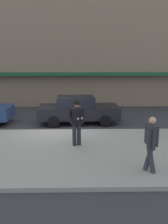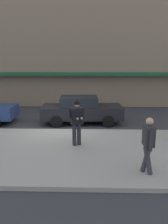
{
  "view_description": "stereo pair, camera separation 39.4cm",
  "coord_description": "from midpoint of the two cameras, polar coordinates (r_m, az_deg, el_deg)",
  "views": [
    {
      "loc": [
        1.25,
        -10.69,
        3.31
      ],
      "look_at": [
        1.4,
        -2.35,
        1.49
      ],
      "focal_mm": 35.0,
      "sensor_mm": 36.0,
      "label": 1
    },
    {
      "loc": [
        1.64,
        -10.68,
        3.31
      ],
      "look_at": [
        1.4,
        -2.35,
        1.49
      ],
      "focal_mm": 35.0,
      "sensor_mm": 36.0,
      "label": 2
    }
  ],
  "objects": [
    {
      "name": "ground_plane",
      "position": [
        11.28,
        -8.42,
        -4.89
      ],
      "size": [
        80.0,
        80.0,
        0.0
      ],
      "primitive_type": "plane",
      "color": "#333338"
    },
    {
      "name": "sidewalk",
      "position": [
        8.49,
        -4.06,
        -10.16
      ],
      "size": [
        32.0,
        5.3,
        0.14
      ],
      "primitive_type": "cube",
      "color": "#99968E",
      "rests_on": "ground"
    },
    {
      "name": "curb_paint_line",
      "position": [
        11.24,
        -3.31,
        -4.82
      ],
      "size": [
        28.0,
        0.12,
        0.01
      ],
      "primitive_type": "cube",
      "color": "silver",
      "rests_on": "ground"
    },
    {
      "name": "storefront_facade",
      "position": [
        19.35,
        -2.54,
        19.8
      ],
      "size": [
        28.0,
        4.7,
        11.7
      ],
      "color": "#84705B",
      "rests_on": "ground"
    },
    {
      "name": "parked_sedan_mid",
      "position": [
        12.44,
        -2.44,
        0.62
      ],
      "size": [
        4.59,
        2.1,
        1.54
      ],
      "color": "black",
      "rests_on": "ground"
    },
    {
      "name": "man_texting_on_phone",
      "position": [
        8.55,
        -3.24,
        -1.65
      ],
      "size": [
        0.62,
        0.65,
        1.81
      ],
      "color": "#23232B",
      "rests_on": "sidewalk"
    },
    {
      "name": "pedestrian_with_bag",
      "position": [
        6.73,
        15.47,
        -7.27
      ],
      "size": [
        0.33,
        0.72,
        1.7
      ],
      "color": "#33333D",
      "rests_on": "sidewalk"
    }
  ]
}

